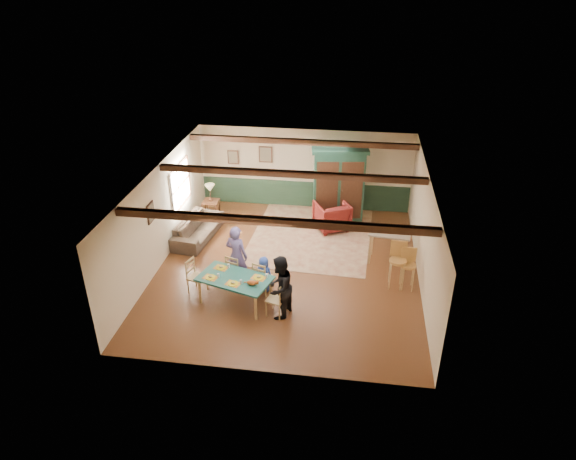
# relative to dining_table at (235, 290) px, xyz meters

# --- Properties ---
(floor) EXTENTS (8.00, 8.00, 0.00)m
(floor) POSITION_rel_dining_table_xyz_m (1.05, 1.74, -0.36)
(floor) COLOR #502916
(floor) RESTS_ON ground
(wall_back) EXTENTS (7.00, 0.02, 2.70)m
(wall_back) POSITION_rel_dining_table_xyz_m (1.05, 5.74, 0.99)
(wall_back) COLOR beige
(wall_back) RESTS_ON floor
(wall_left) EXTENTS (0.02, 8.00, 2.70)m
(wall_left) POSITION_rel_dining_table_xyz_m (-2.45, 1.74, 0.99)
(wall_left) COLOR beige
(wall_left) RESTS_ON floor
(wall_right) EXTENTS (0.02, 8.00, 2.70)m
(wall_right) POSITION_rel_dining_table_xyz_m (4.55, 1.74, 0.99)
(wall_right) COLOR beige
(wall_right) RESTS_ON floor
(ceiling) EXTENTS (7.00, 8.00, 0.02)m
(ceiling) POSITION_rel_dining_table_xyz_m (1.05, 1.74, 2.34)
(ceiling) COLOR silver
(ceiling) RESTS_ON wall_back
(wainscot_back) EXTENTS (6.95, 0.03, 0.90)m
(wainscot_back) POSITION_rel_dining_table_xyz_m (1.05, 5.72, 0.09)
(wainscot_back) COLOR #1C3323
(wainscot_back) RESTS_ON floor
(ceiling_beam_front) EXTENTS (6.95, 0.16, 0.16)m
(ceiling_beam_front) POSITION_rel_dining_table_xyz_m (1.05, -0.56, 2.25)
(ceiling_beam_front) COLOR black
(ceiling_beam_front) RESTS_ON ceiling
(ceiling_beam_mid) EXTENTS (6.95, 0.16, 0.16)m
(ceiling_beam_mid) POSITION_rel_dining_table_xyz_m (1.05, 2.14, 2.25)
(ceiling_beam_mid) COLOR black
(ceiling_beam_mid) RESTS_ON ceiling
(ceiling_beam_back) EXTENTS (6.95, 0.16, 0.16)m
(ceiling_beam_back) POSITION_rel_dining_table_xyz_m (1.05, 4.74, 2.25)
(ceiling_beam_back) COLOR black
(ceiling_beam_back) RESTS_ON ceiling
(window_left) EXTENTS (0.06, 1.60, 1.30)m
(window_left) POSITION_rel_dining_table_xyz_m (-2.42, 3.44, 1.19)
(window_left) COLOR white
(window_left) RESTS_ON wall_left
(picture_left_wall) EXTENTS (0.04, 0.42, 0.52)m
(picture_left_wall) POSITION_rel_dining_table_xyz_m (-2.42, 1.14, 1.39)
(picture_left_wall) COLOR gray
(picture_left_wall) RESTS_ON wall_left
(picture_back_a) EXTENTS (0.45, 0.04, 0.55)m
(picture_back_a) POSITION_rel_dining_table_xyz_m (-0.25, 5.71, 1.44)
(picture_back_a) COLOR gray
(picture_back_a) RESTS_ON wall_back
(picture_back_b) EXTENTS (0.38, 0.04, 0.48)m
(picture_back_b) POSITION_rel_dining_table_xyz_m (-1.35, 5.71, 1.29)
(picture_back_b) COLOR gray
(picture_back_b) RESTS_ON wall_back
(dining_table) EXTENTS (1.94, 1.43, 0.72)m
(dining_table) POSITION_rel_dining_table_xyz_m (0.00, 0.00, 0.00)
(dining_table) COLOR #1B564E
(dining_table) RESTS_ON floor
(dining_chair_far_left) EXTENTS (0.51, 0.52, 0.91)m
(dining_chair_far_left) POSITION_rel_dining_table_xyz_m (-0.16, 0.78, 0.10)
(dining_chair_far_left) COLOR tan
(dining_chair_far_left) RESTS_ON floor
(dining_chair_far_right) EXTENTS (0.51, 0.52, 0.91)m
(dining_chair_far_right) POSITION_rel_dining_table_xyz_m (0.57, 0.55, 0.10)
(dining_chair_far_right) COLOR tan
(dining_chair_far_right) RESTS_ON floor
(dining_chair_end_left) EXTENTS (0.52, 0.51, 0.91)m
(dining_chair_end_left) POSITION_rel_dining_table_xyz_m (-1.06, 0.33, 0.10)
(dining_chair_end_left) COLOR tan
(dining_chair_end_left) RESTS_ON floor
(dining_chair_end_right) EXTENTS (0.52, 0.51, 0.91)m
(dining_chair_end_right) POSITION_rel_dining_table_xyz_m (1.06, -0.33, 0.10)
(dining_chair_end_right) COLOR tan
(dining_chair_end_right) RESTS_ON floor
(person_man) EXTENTS (0.70, 0.56, 1.66)m
(person_man) POSITION_rel_dining_table_xyz_m (-0.14, 0.85, 0.47)
(person_man) COLOR #60528D
(person_man) RESTS_ON floor
(person_woman) EXTENTS (0.80, 0.91, 1.59)m
(person_woman) POSITION_rel_dining_table_xyz_m (1.15, -0.35, 0.43)
(person_woman) COLOR black
(person_woman) RESTS_ON floor
(person_child) EXTENTS (0.54, 0.43, 0.97)m
(person_child) POSITION_rel_dining_table_xyz_m (0.59, 0.62, 0.12)
(person_child) COLOR #2844A3
(person_child) RESTS_ON floor
(cat) EXTENTS (0.37, 0.23, 0.17)m
(cat) POSITION_rel_dining_table_xyz_m (0.48, -0.25, 0.45)
(cat) COLOR #BF5521
(cat) RESTS_ON dining_table
(place_setting_near_left) EXTENTS (0.45, 0.39, 0.11)m
(place_setting_near_left) POSITION_rel_dining_table_xyz_m (-0.58, -0.07, 0.42)
(place_setting_near_left) COLOR gold
(place_setting_near_left) RESTS_ON dining_table
(place_setting_near_center) EXTENTS (0.45, 0.39, 0.11)m
(place_setting_near_center) POSITION_rel_dining_table_xyz_m (0.02, -0.26, 0.42)
(place_setting_near_center) COLOR gold
(place_setting_near_center) RESTS_ON dining_table
(place_setting_far_left) EXTENTS (0.45, 0.39, 0.11)m
(place_setting_far_left) POSITION_rel_dining_table_xyz_m (-0.43, 0.39, 0.42)
(place_setting_far_left) COLOR gold
(place_setting_far_left) RESTS_ON dining_table
(place_setting_far_right) EXTENTS (0.45, 0.39, 0.11)m
(place_setting_far_right) POSITION_rel_dining_table_xyz_m (0.58, 0.07, 0.42)
(place_setting_far_right) COLOR gold
(place_setting_far_right) RESTS_ON dining_table
(area_rug) EXTENTS (3.73, 4.35, 0.01)m
(area_rug) POSITION_rel_dining_table_xyz_m (1.50, 3.65, -0.35)
(area_rug) COLOR beige
(area_rug) RESTS_ON floor
(armoire) EXTENTS (1.79, 0.90, 2.43)m
(armoire) POSITION_rel_dining_table_xyz_m (2.22, 4.86, 0.85)
(armoire) COLOR #153628
(armoire) RESTS_ON floor
(armchair) EXTENTS (1.29, 1.30, 0.89)m
(armchair) POSITION_rel_dining_table_xyz_m (2.08, 4.23, 0.08)
(armchair) COLOR #4D0F11
(armchair) RESTS_ON floor
(sofa) EXTENTS (1.11, 2.26, 0.64)m
(sofa) POSITION_rel_dining_table_xyz_m (-1.87, 3.07, -0.04)
(sofa) COLOR #3A2E24
(sofa) RESTS_ON floor
(end_table) EXTENTS (0.50, 0.50, 0.62)m
(end_table) POSITION_rel_dining_table_xyz_m (-1.82, 4.41, -0.05)
(end_table) COLOR black
(end_table) RESTS_ON floor
(table_lamp) EXTENTS (0.32, 0.32, 0.57)m
(table_lamp) POSITION_rel_dining_table_xyz_m (-1.82, 4.41, 0.54)
(table_lamp) COLOR #CEC085
(table_lamp) RESTS_ON end_table
(counter_table) EXTENTS (1.18, 0.78, 0.92)m
(counter_table) POSITION_rel_dining_table_xyz_m (3.76, 2.50, 0.10)
(counter_table) COLOR #BCAA92
(counter_table) RESTS_ON floor
(bar_stool_left) EXTENTS (0.45, 0.49, 1.23)m
(bar_stool_left) POSITION_rel_dining_table_xyz_m (3.92, 1.27, 0.26)
(bar_stool_left) COLOR tan
(bar_stool_left) RESTS_ON floor
(bar_stool_right) EXTENTS (0.40, 0.44, 1.10)m
(bar_stool_right) POSITION_rel_dining_table_xyz_m (4.18, 1.22, 0.19)
(bar_stool_right) COLOR tan
(bar_stool_right) RESTS_ON floor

